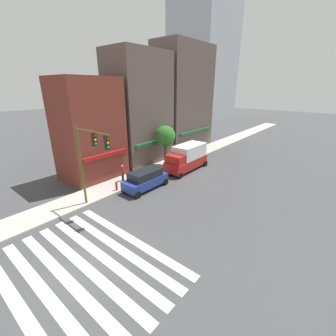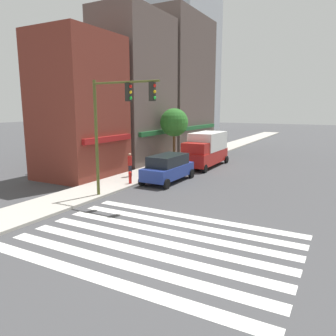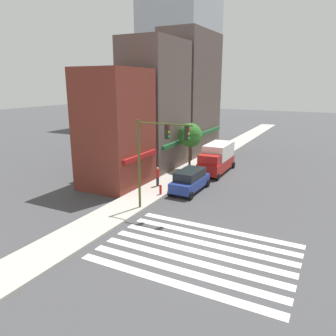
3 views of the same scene
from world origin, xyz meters
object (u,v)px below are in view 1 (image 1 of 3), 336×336
traffic_signal (90,153)px  fire_hydrant (116,186)px  pedestrian_green_top (187,152)px  street_tree (165,136)px  box_truck_red (187,157)px  suv_blue (145,179)px  pedestrian_red_jacket (123,173)px

traffic_signal → fire_hydrant: traffic_signal is taller
pedestrian_green_top → street_tree: bearing=-175.3°
box_truck_red → street_tree: street_tree is taller
suv_blue → box_truck_red: 7.08m
suv_blue → box_truck_red: size_ratio=0.76×
pedestrian_red_jacket → pedestrian_green_top: 10.80m
pedestrian_red_jacket → pedestrian_green_top: size_ratio=1.00×
box_truck_red → street_tree: 3.71m
box_truck_red → pedestrian_green_top: (3.35, 2.37, -0.51)m
suv_blue → pedestrian_green_top: 10.67m
pedestrian_green_top → fire_hydrant: (-12.67, -0.67, -0.46)m
pedestrian_green_top → street_tree: size_ratio=0.35×
suv_blue → pedestrian_red_jacket: suv_blue is taller
pedestrian_red_jacket → street_tree: size_ratio=0.35×
suv_blue → fire_hydrant: 2.86m
traffic_signal → pedestrian_green_top: (15.93, 2.16, -3.78)m
box_truck_red → pedestrian_green_top: 4.13m
traffic_signal → box_truck_red: size_ratio=1.09×
suv_blue → pedestrian_green_top: (10.40, 2.37, 0.04)m
traffic_signal → fire_hydrant: bearing=24.5°
street_tree → traffic_signal: bearing=-167.7°
pedestrian_red_jacket → fire_hydrant: size_ratio=2.10×
street_tree → box_truck_red: bearing=-74.9°
traffic_signal → street_tree: (11.83, 2.59, -0.95)m
fire_hydrant → traffic_signal: bearing=-155.5°
pedestrian_red_jacket → street_tree: 7.25m
pedestrian_green_top → fire_hydrant: pedestrian_green_top is taller
traffic_signal → pedestrian_red_jacket: bearing=28.7°
suv_blue → pedestrian_green_top: suv_blue is taller
traffic_signal → box_truck_red: (12.58, -0.21, -3.26)m
box_truck_red → pedestrian_red_jacket: 8.04m
pedestrian_green_top → box_truck_red: bearing=-134.0°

